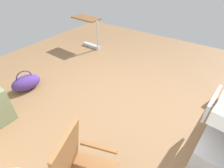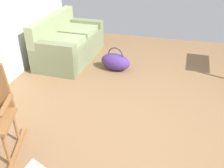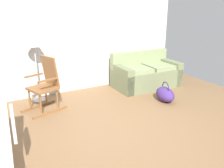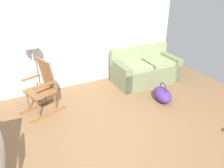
{
  "view_description": "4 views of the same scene",
  "coord_description": "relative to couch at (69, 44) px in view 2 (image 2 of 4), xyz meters",
  "views": [
    {
      "loc": [
        -1.43,
        2.18,
        2.19
      ],
      "look_at": [
        -0.24,
        0.48,
        0.65
      ],
      "focal_mm": 27.56,
      "sensor_mm": 36.0,
      "label": 1
    },
    {
      "loc": [
        -2.49,
        -0.12,
        2.13
      ],
      "look_at": [
        -0.05,
        0.52,
        0.65
      ],
      "focal_mm": 40.58,
      "sensor_mm": 36.0,
      "label": 2
    },
    {
      "loc": [
        -1.83,
        -2.9,
        2.01
      ],
      "look_at": [
        -0.0,
        0.38,
        0.78
      ],
      "focal_mm": 39.96,
      "sensor_mm": 36.0,
      "label": 3
    },
    {
      "loc": [
        -1.27,
        -2.3,
        2.5
      ],
      "look_at": [
        0.26,
        0.68,
        0.81
      ],
      "focal_mm": 35.51,
      "sensor_mm": 36.0,
      "label": 4
    }
  ],
  "objects": [
    {
      "name": "ground_plane",
      "position": [
        -1.81,
        -1.89,
        -0.31
      ],
      "size": [
        6.98,
        6.98,
        0.0
      ],
      "primitive_type": "plane",
      "color": "olive"
    },
    {
      "name": "couch",
      "position": [
        0.0,
        0.0,
        0.0
      ],
      "size": [
        1.62,
        0.9,
        0.85
      ],
      "color": "#737D57",
      "rests_on": "ground"
    },
    {
      "name": "duffel_bag",
      "position": [
        -0.23,
        -1.01,
        -0.15
      ],
      "size": [
        0.44,
        0.62,
        0.43
      ],
      "color": "#472D7A",
      "rests_on": "ground"
    }
  ]
}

